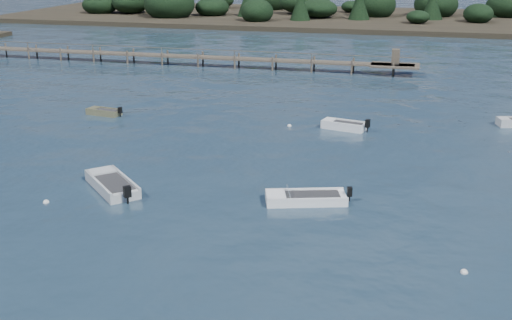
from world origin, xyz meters
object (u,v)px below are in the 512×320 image
(dinghy_mid_grey, at_px, (112,186))
(tender_far_white, at_px, (344,127))
(jetty, at_px, (165,56))
(dinghy_mid_white_a, at_px, (306,200))
(tender_far_grey, at_px, (104,113))

(dinghy_mid_grey, bearing_deg, tender_far_white, 55.17)
(dinghy_mid_grey, relative_size, jetty, 0.07)
(dinghy_mid_white_a, height_order, jetty, jetty)
(tender_far_white, distance_m, jetty, 32.35)
(tender_far_white, distance_m, dinghy_mid_grey, 18.93)
(tender_far_white, xyz_separation_m, dinghy_mid_white_a, (-0.14, -14.75, -0.03))
(tender_far_white, relative_size, jetty, 0.06)
(tender_far_white, height_order, dinghy_mid_grey, dinghy_mid_grey)
(dinghy_mid_grey, distance_m, tender_far_grey, 17.08)
(jetty, bearing_deg, tender_far_white, -44.00)
(tender_far_grey, distance_m, jetty, 23.43)
(tender_far_white, bearing_deg, dinghy_mid_grey, -124.83)
(dinghy_mid_white_a, relative_size, tender_far_grey, 1.46)
(dinghy_mid_grey, xyz_separation_m, jetty, (-12.45, 38.00, 0.82))
(tender_far_white, xyz_separation_m, tender_far_grey, (-19.03, -0.57, -0.03))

